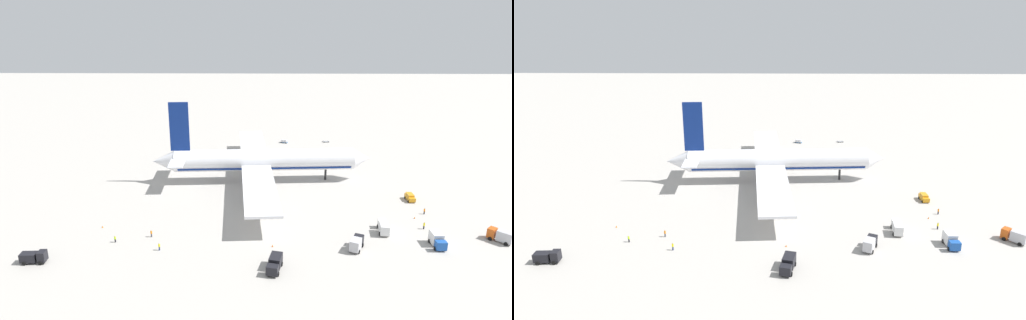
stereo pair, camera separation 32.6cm
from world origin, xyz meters
The scene contains 20 objects.
ground_plane centered at (0.00, 0.00, 0.00)m, with size 600.00×600.00×0.00m, color #ADA8A0.
airliner centered at (-1.26, -0.01, 6.87)m, with size 69.43×81.65×25.77m.
service_truck_0 centered at (39.45, -42.19, 1.61)m, with size 2.65×5.61×3.03m.
service_truck_1 centered at (-49.08, -50.95, 1.41)m, with size 5.38×2.63×2.69m.
service_truck_2 centered at (55.04, -39.87, 1.61)m, with size 5.31×5.45×2.90m.
service_truck_3 centered at (20.68, -44.10, 1.58)m, with size 4.13×5.56×2.86m.
service_truck_4 centered at (2.07, -52.79, 1.50)m, with size 3.71×6.58×2.73m.
service_truck_5 centered at (28.95, -35.64, 1.49)m, with size 2.96×6.52×2.74m.
service_van centered at (41.79, -15.57, 1.03)m, with size 2.12×4.50×1.97m.
baggage_cart_0 centered at (26.29, 47.35, 0.27)m, with size 3.24×1.87×0.40m.
baggage_cart_1 centered at (8.42, 45.74, 0.76)m, with size 3.50×2.24×1.39m.
ground_worker_0 centered at (-34.79, -41.69, 0.83)m, with size 0.51×0.51×1.64m.
ground_worker_1 centered at (-23.66, -45.22, 0.91)m, with size 0.53×0.53×1.78m.
ground_worker_2 centered at (42.66, -24.88, 0.84)m, with size 0.46×0.46×1.65m.
ground_worker_3 centered at (-26.98, -38.96, 0.91)m, with size 0.54×0.54×1.79m.
ground_worker_4 centered at (39.49, -33.65, 0.91)m, with size 0.54×0.54×1.77m.
traffic_cone_0 centered at (1.83, -43.24, 0.28)m, with size 0.36×0.36×0.55m, color orange.
traffic_cone_1 centered at (-40.42, -34.29, 0.28)m, with size 0.36×0.36×0.55m, color orange.
traffic_cone_2 centered at (39.21, -27.70, 0.28)m, with size 0.36×0.36×0.55m, color orange.
traffic_cone_3 centered at (20.94, 35.12, 0.28)m, with size 0.36×0.36×0.55m, color orange.
Camera 2 is at (-0.12, -131.78, 49.18)m, focal length 30.53 mm.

